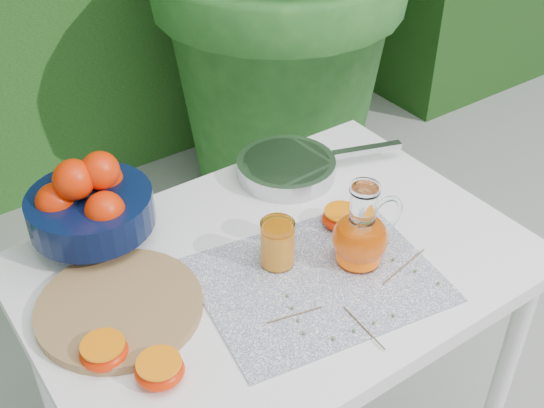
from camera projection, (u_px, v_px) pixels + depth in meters
white_table at (277, 289)px, 1.44m from camera, size 1.00×0.70×0.75m
placemat at (318, 279)px, 1.34m from camera, size 0.50×0.42×0.00m
cutting_board at (119, 307)px, 1.27m from camera, size 0.34×0.34×0.02m
fruit_bowl at (89, 203)px, 1.39m from camera, size 0.29×0.29×0.20m
juice_pitcher at (361, 235)px, 1.34m from camera, size 0.16×0.12×0.18m
juice_tumbler at (277, 244)px, 1.35m from camera, size 0.07×0.07×0.10m
saute_pan at (288, 167)px, 1.62m from camera, size 0.43×0.30×0.04m
orange_halves at (213, 305)px, 1.26m from camera, size 0.68×0.26×0.04m
thyme_sprigs at (358, 300)px, 1.29m from camera, size 0.38×0.22×0.01m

